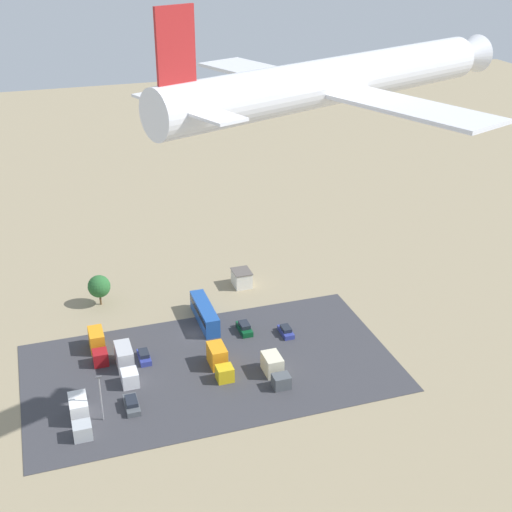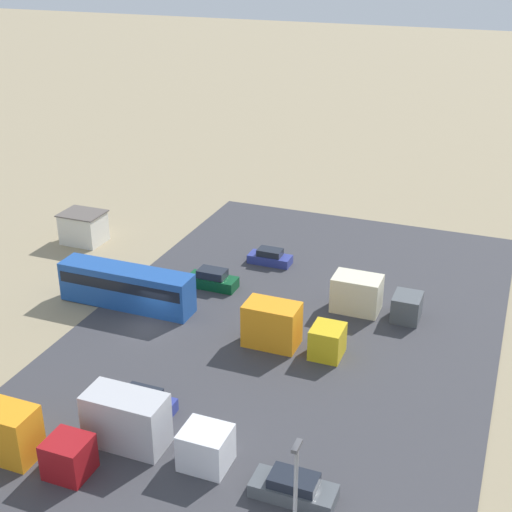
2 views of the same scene
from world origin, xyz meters
name	(u,v)px [view 1 (image 1 of 2)]	position (x,y,z in m)	size (l,w,h in m)	color
ground_plane	(195,334)	(0.00, 0.00, 0.00)	(400.00, 400.00, 0.00)	gray
parking_lot_surface	(211,368)	(0.00, 10.28, 0.04)	(57.11, 31.46, 0.08)	#38383D
shed_building	(242,278)	(-12.59, -14.29, 1.57)	(3.38, 4.12, 3.12)	silver
bus	(205,313)	(-2.56, -3.39, 1.87)	(2.50, 11.50, 3.33)	#1E4C9E
parked_car_0	(286,331)	(-14.51, 4.76, 0.67)	(1.70, 4.00, 1.41)	navy
parked_car_1	(144,356)	(9.52, 4.94, 0.72)	(1.74, 4.19, 1.53)	navy
parked_car_2	(244,328)	(-8.12, 1.79, 0.77)	(1.82, 4.34, 1.66)	#0C4723
parked_car_3	(132,404)	(13.34, 16.46, 0.69)	(1.93, 4.73, 1.46)	#4C5156
parked_truck_0	(80,414)	(20.65, 17.58, 1.51)	(2.51, 7.80, 3.14)	#ADB2B7
parked_truck_1	(219,361)	(-1.17, 11.06, 1.61)	(2.50, 7.47, 3.35)	gold
parked_truck_2	(275,369)	(-8.67, 15.59, 1.44)	(2.58, 7.13, 2.98)	#4C5156
parked_truck_3	(126,362)	(12.67, 7.14, 1.65)	(2.46, 9.08, 3.43)	silver
parked_truck_4	(98,345)	(16.18, 0.67, 1.59)	(2.30, 7.93, 3.30)	maroon
tree_near_shed	(99,286)	(13.83, -15.35, 3.69)	(4.06, 4.06, 5.73)	brown
light_pole_lot_centre	(101,396)	(17.58, 17.90, 4.15)	(0.90, 0.28, 7.29)	gray
airplane	(343,79)	(-7.01, 38.11, 49.73)	(41.37, 34.75, 10.23)	white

